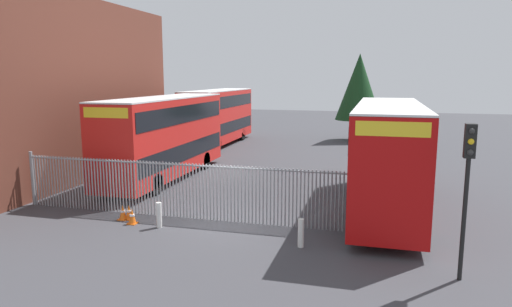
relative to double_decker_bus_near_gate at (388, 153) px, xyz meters
name	(u,v)px	position (x,y,z in m)	size (l,w,h in m)	color
ground_plane	(275,178)	(-5.81, 4.86, -2.42)	(100.00, 100.00, 0.00)	#3D3D42
palisade_fence	(202,190)	(-6.91, -3.14, -1.24)	(15.74, 0.14, 2.35)	gray
double_decker_bus_near_gate	(388,153)	(0.00, 0.00, 0.00)	(2.54, 10.81, 4.42)	#B70C0C
double_decker_bus_behind_fence_left	(165,134)	(-11.52, 3.11, 0.00)	(2.54, 10.81, 4.42)	red
double_decker_bus_behind_fence_right	(218,115)	(-13.02, 15.76, 0.00)	(2.54, 10.81, 4.42)	red
bollard_near_left	(159,215)	(-8.06, -4.49, -1.95)	(0.20, 0.20, 0.95)	silver
bollard_center_front	(301,233)	(-2.69, -5.07, -1.95)	(0.20, 0.20, 0.95)	silver
traffic_cone_by_gate	(129,212)	(-9.64, -3.93, -2.13)	(0.34, 0.34, 0.59)	orange
traffic_cone_mid_forecourt	(123,213)	(-9.86, -4.02, -2.13)	(0.34, 0.34, 0.59)	orange
traffic_cone_near_kerb	(132,217)	(-9.24, -4.38, -2.13)	(0.34, 0.34, 0.59)	orange
traffic_light_kerbside	(468,173)	(1.93, -6.35, 0.56)	(0.28, 0.33, 4.30)	black
tree_tall_back	(359,87)	(-2.19, 20.98, 2.18)	(3.90, 3.90, 7.40)	#4C3823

